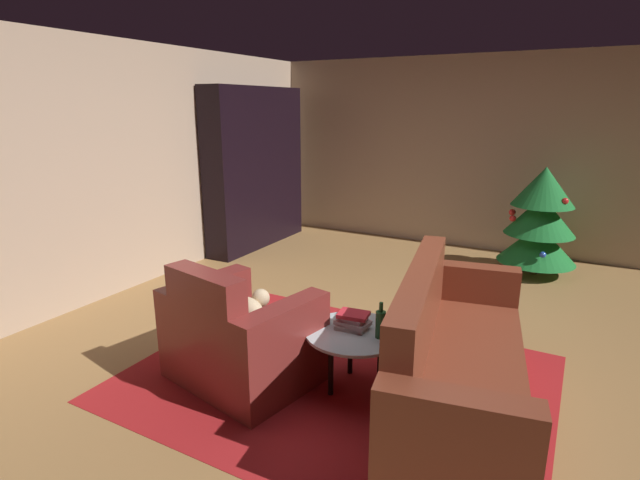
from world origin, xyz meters
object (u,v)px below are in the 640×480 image
object	(u,v)px
bookshelf_unit	(261,170)
book_stack_on_table	(353,321)
armchair_red	(239,339)
decorated_tree	(540,220)
bottle_on_table	(381,324)
coffee_table	(354,337)
couch_red	(454,366)

from	to	relation	value
bookshelf_unit	book_stack_on_table	size ratio (longest dim) A/B	9.05
armchair_red	book_stack_on_table	size ratio (longest dim) A/B	4.67
decorated_tree	bookshelf_unit	bearing A→B (deg)	-173.22
armchair_red	bottle_on_table	bearing A→B (deg)	17.17
coffee_table	bookshelf_unit	bearing A→B (deg)	134.35
bottle_on_table	decorated_tree	distance (m)	3.21
book_stack_on_table	bookshelf_unit	bearing A→B (deg)	134.38
book_stack_on_table	decorated_tree	xyz separation A→B (m)	(0.87, 3.10, 0.16)
bookshelf_unit	coffee_table	world-z (taller)	bookshelf_unit
bookshelf_unit	coffee_table	distance (m)	3.86
bookshelf_unit	couch_red	bearing A→B (deg)	-38.81
armchair_red	book_stack_on_table	xyz separation A→B (m)	(0.71, 0.32, 0.16)
armchair_red	decorated_tree	bearing A→B (deg)	65.15
bottle_on_table	book_stack_on_table	bearing A→B (deg)	170.37
coffee_table	decorated_tree	size ratio (longest dim) A/B	0.54
armchair_red	couch_red	bearing A→B (deg)	13.83
coffee_table	book_stack_on_table	world-z (taller)	book_stack_on_table
bookshelf_unit	decorated_tree	bearing A→B (deg)	6.78
coffee_table	bottle_on_table	size ratio (longest dim) A/B	2.73
couch_red	bottle_on_table	world-z (taller)	couch_red
coffee_table	book_stack_on_table	xyz separation A→B (m)	(-0.03, 0.03, 0.10)
armchair_red	book_stack_on_table	distance (m)	0.80
coffee_table	bottle_on_table	xyz separation A→B (m)	(0.18, -0.00, 0.14)
armchair_red	bookshelf_unit	bearing A→B (deg)	122.52
bottle_on_table	decorated_tree	xyz separation A→B (m)	(0.66, 3.14, 0.12)
bookshelf_unit	armchair_red	distance (m)	3.63
couch_red	decorated_tree	xyz separation A→B (m)	(0.19, 3.08, 0.32)
book_stack_on_table	armchair_red	bearing A→B (deg)	-155.62
coffee_table	decorated_tree	bearing A→B (deg)	74.95
decorated_tree	bottle_on_table	bearing A→B (deg)	-101.88
bookshelf_unit	bottle_on_table	distance (m)	3.97
armchair_red	coffee_table	xyz separation A→B (m)	(0.74, 0.29, 0.07)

